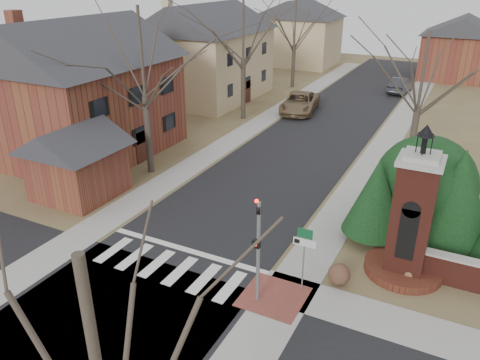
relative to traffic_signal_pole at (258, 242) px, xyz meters
The scene contains 28 objects.
ground 5.05m from the traffic_signal_pole, behind, with size 120.00×120.00×0.00m, color brown.
main_street 22.01m from the traffic_signal_pole, 101.35° to the left, with size 8.00×70.00×0.01m, color black.
cross_street 6.16m from the traffic_signal_pole, 140.28° to the right, with size 120.00×8.00×0.01m, color black.
crosswalk_zone 5.02m from the traffic_signal_pole, behind, with size 8.00×2.20×0.02m, color silver.
stop_bar 5.30m from the traffic_signal_pole, 158.11° to the left, with size 8.00×0.35×0.02m, color silver.
sidewalk_right_main 21.60m from the traffic_signal_pole, 87.59° to the left, with size 2.00×60.00×0.02m, color gray.
sidewalk_left 23.58m from the traffic_signal_pole, 113.91° to the left, with size 2.00×60.00×0.02m, color gray.
curb_apron 2.66m from the traffic_signal_pole, 40.52° to the left, with size 2.40×2.40×0.02m, color brown.
traffic_signal_pole is the anchor object (origin of this frame).
sign_post 2.02m from the traffic_signal_pole, 47.57° to the left, with size 0.90×0.07×2.75m.
brick_gate_monument 6.47m from the traffic_signal_pole, 43.24° to the left, with size 3.20×3.20×6.47m.
house_brick_left 19.81m from the traffic_signal_pole, 151.43° to the left, with size 9.80×11.80×9.42m.
house_stucco_left 31.92m from the traffic_signal_pole, 123.97° to the left, with size 9.80×12.80×9.28m.
garage_left 13.40m from the traffic_signal_pole, 163.01° to the left, with size 4.80×4.80×4.29m.
house_distant_left 50.18m from the traffic_signal_pole, 108.98° to the left, with size 10.80×8.80×8.53m.
house_distant_right 47.58m from the traffic_signal_pole, 85.55° to the left, with size 8.80×8.80×7.30m.
evergreen_near 7.06m from the traffic_signal_pole, 65.72° to the left, with size 2.80×2.80×4.10m.
evergreen_mid 9.83m from the traffic_signal_pole, 50.89° to the left, with size 3.40×3.40×4.70m.
evergreen_mass 10.09m from the traffic_signal_pole, 62.23° to the left, with size 4.80×4.80×4.80m, color black.
bare_tree_0 14.99m from the traffic_signal_pole, 143.29° to the left, with size 8.05×8.05×11.15m.
bare_tree_1 24.83m from the traffic_signal_pole, 117.81° to the left, with size 8.40×8.40×11.64m.
bare_tree_2 36.66m from the traffic_signal_pole, 108.92° to the left, with size 7.35×7.35×10.19m.
bare_tree_3 16.28m from the traffic_signal_pole, 78.28° to the left, with size 7.00×7.00×9.70m.
bare_tree_4 10.43m from the traffic_signal_pole, 79.93° to the right, with size 6.65×6.65×9.21m.
pickup_truck 26.70m from the traffic_signal_pole, 106.80° to the left, with size 2.79×6.05×1.68m, color brown.
distant_car 37.15m from the traffic_signal_pole, 91.39° to the left, with size 1.66×4.76×1.57m, color #2B2D32.
dry_shrub_left 4.09m from the traffic_signal_pole, 44.16° to the left, with size 0.89×0.89×0.89m, color brown.
dry_shrub_right 6.79m from the traffic_signal_pole, 38.85° to the left, with size 0.77×0.77×0.77m, color brown.
Camera 1 is at (10.29, -12.71, 11.60)m, focal length 35.00 mm.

